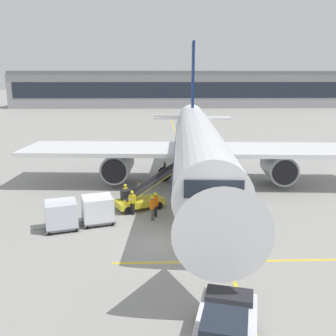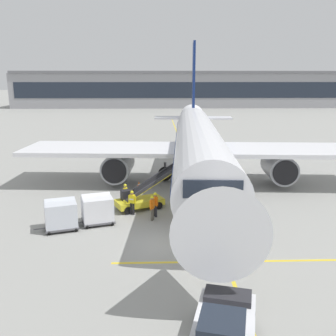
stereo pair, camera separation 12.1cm
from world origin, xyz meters
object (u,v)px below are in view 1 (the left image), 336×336
at_px(baggage_cart_lead, 98,209).
at_px(ground_crew_by_carts, 132,201).
at_px(baggage_cart_second, 61,214).
at_px(ground_crew_wingwalker, 152,206).
at_px(safety_cone_wingtip, 128,193).
at_px(parked_airplane, 198,144).
at_px(ground_crew_marshaller, 125,194).
at_px(ground_crew_by_loader, 155,203).
at_px(belt_loader, 142,196).
at_px(pushback_tug, 225,332).
at_px(safety_cone_engine_keepout, 139,185).

distance_m(baggage_cart_lead, ground_crew_by_carts, 2.65).
xyz_separation_m(baggage_cart_second, ground_crew_wingwalker, (5.71, 1.31, -0.00)).
bearing_deg(safety_cone_wingtip, ground_crew_wingwalker, -69.03).
distance_m(parked_airplane, ground_crew_marshaller, 9.01).
height_order(ground_crew_by_loader, ground_crew_marshaller, same).
distance_m(belt_loader, safety_cone_wingtip, 2.97).
bearing_deg(belt_loader, ground_crew_wingwalker, -73.29).
distance_m(belt_loader, baggage_cart_lead, 4.03).
relative_size(parked_airplane, ground_crew_wingwalker, 23.65).
bearing_deg(parked_airplane, pushback_tug, -93.80).
relative_size(pushback_tug, safety_cone_wingtip, 7.34).
relative_size(pushback_tug, ground_crew_by_carts, 2.75).
bearing_deg(baggage_cart_lead, ground_crew_by_loader, 15.77).
distance_m(baggage_cart_lead, safety_cone_wingtip, 5.79).
bearing_deg(safety_cone_wingtip, ground_crew_by_carts, -82.07).
distance_m(safety_cone_engine_keepout, safety_cone_wingtip, 2.56).
bearing_deg(ground_crew_marshaller, ground_crew_by_loader, -44.20).
relative_size(ground_crew_wingwalker, safety_cone_wingtip, 2.67).
xyz_separation_m(belt_loader, baggage_cart_lead, (-2.83, -2.87, 0.10)).
bearing_deg(safety_cone_wingtip, baggage_cart_lead, -106.26).
relative_size(baggage_cart_lead, baggage_cart_second, 1.00).
bearing_deg(safety_cone_engine_keepout, ground_crew_marshaller, -99.17).
bearing_deg(ground_crew_wingwalker, baggage_cart_lead, -173.81).
bearing_deg(ground_crew_marshaller, baggage_cart_lead, -115.93).
relative_size(baggage_cart_lead, safety_cone_wingtip, 4.32).
height_order(ground_crew_marshaller, safety_cone_engine_keepout, ground_crew_marshaller).
relative_size(ground_crew_marshaller, safety_cone_engine_keepout, 2.87).
bearing_deg(baggage_cart_second, safety_cone_wingtip, 59.85).
relative_size(baggage_cart_second, ground_crew_by_carts, 1.62).
relative_size(baggage_cart_second, ground_crew_wingwalker, 1.62).
bearing_deg(safety_cone_engine_keepout, ground_crew_by_carts, -91.48).
relative_size(baggage_cart_second, ground_crew_by_loader, 1.62).
height_order(parked_airplane, safety_cone_engine_keepout, parked_airplane).
height_order(parked_airplane, ground_crew_by_loader, parked_airplane).
bearing_deg(parked_airplane, safety_cone_wingtip, -146.82).
bearing_deg(safety_cone_wingtip, pushback_tug, -75.60).
relative_size(belt_loader, safety_cone_engine_keepout, 8.63).
distance_m(pushback_tug, ground_crew_by_carts, 14.21).
relative_size(parked_airplane, baggage_cart_second, 14.60).
height_order(parked_airplane, ground_crew_wingwalker, parked_airplane).
relative_size(belt_loader, safety_cone_wingtip, 8.04).
relative_size(baggage_cart_lead, pushback_tug, 0.59).
xyz_separation_m(belt_loader, safety_cone_wingtip, (-1.22, 2.65, -0.58)).
distance_m(baggage_cart_lead, pushback_tug, 13.58).
bearing_deg(ground_crew_by_carts, parked_airplane, 55.60).
bearing_deg(ground_crew_wingwalker, ground_crew_marshaller, 125.38).
xyz_separation_m(baggage_cart_second, ground_crew_by_loader, (5.91, 1.99, -0.00)).
relative_size(belt_loader, baggage_cart_second, 1.86).
height_order(ground_crew_marshaller, ground_crew_wingwalker, same).
xyz_separation_m(parked_airplane, ground_crew_by_carts, (-5.40, -7.89, -2.60)).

